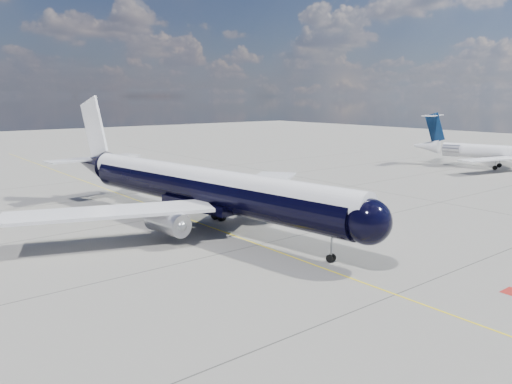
# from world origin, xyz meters

# --- Properties ---
(ground) EXTENTS (320.00, 320.00, 0.00)m
(ground) POSITION_xyz_m (0.00, 30.00, 0.00)
(ground) COLOR gray
(ground) RESTS_ON ground
(taxiway_centerline) EXTENTS (0.16, 160.00, 0.01)m
(taxiway_centerline) POSITION_xyz_m (0.00, 25.00, 0.00)
(taxiway_centerline) COLOR yellow
(taxiway_centerline) RESTS_ON ground
(main_airliner) EXTENTS (38.11, 46.73, 13.52)m
(main_airliner) POSITION_xyz_m (-0.72, 19.41, 4.19)
(main_airliner) COLOR black
(main_airliner) RESTS_ON ground
(regional_jet) EXTENTS (25.64, 30.03, 10.33)m
(regional_jet) POSITION_xyz_m (65.66, 21.12, 3.26)
(regional_jet) COLOR white
(regional_jet) RESTS_ON ground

